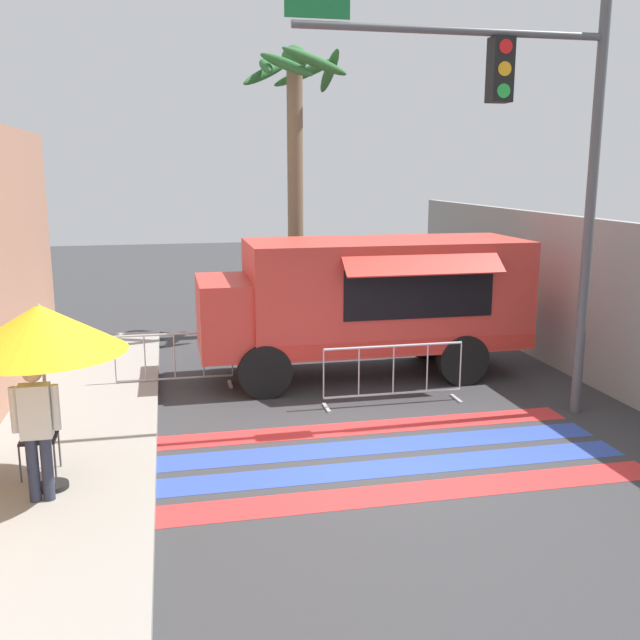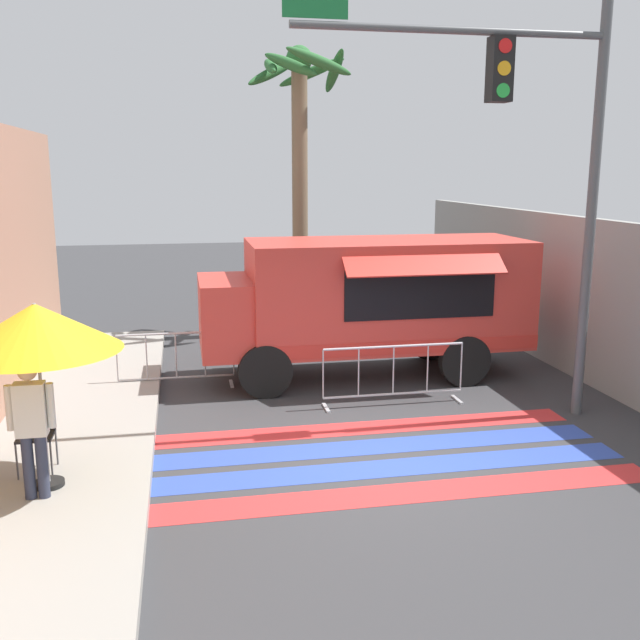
{
  "view_description": "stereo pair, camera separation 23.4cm",
  "coord_description": "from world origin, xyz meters",
  "px_view_note": "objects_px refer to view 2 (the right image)",
  "views": [
    {
      "loc": [
        -2.9,
        -8.75,
        3.89
      ],
      "look_at": [
        -0.46,
        2.59,
        1.43
      ],
      "focal_mm": 40.0,
      "sensor_mm": 36.0,
      "label": 1
    },
    {
      "loc": [
        -2.67,
        -8.79,
        3.89
      ],
      "look_at": [
        -0.46,
        2.59,
        1.43
      ],
      "focal_mm": 40.0,
      "sensor_mm": 36.0,
      "label": 2
    }
  ],
  "objects_px": {
    "folding_chair": "(36,427)",
    "palm_tree": "(300,139)",
    "patio_umbrella": "(36,328)",
    "vendor_person": "(32,422)",
    "barricade_front": "(393,375)",
    "traffic_signal_pole": "(539,142)",
    "food_truck": "(363,298)",
    "barricade_side": "(176,360)"
  },
  "relations": [
    {
      "from": "patio_umbrella",
      "to": "folding_chair",
      "type": "relative_size",
      "value": 2.41
    },
    {
      "from": "patio_umbrella",
      "to": "folding_chair",
      "type": "bearing_deg",
      "value": 110.35
    },
    {
      "from": "food_truck",
      "to": "traffic_signal_pole",
      "type": "bearing_deg",
      "value": -54.68
    },
    {
      "from": "patio_umbrella",
      "to": "barricade_front",
      "type": "distance_m",
      "value": 5.91
    },
    {
      "from": "food_truck",
      "to": "folding_chair",
      "type": "relative_size",
      "value": 6.57
    },
    {
      "from": "traffic_signal_pole",
      "to": "folding_chair",
      "type": "bearing_deg",
      "value": -171.59
    },
    {
      "from": "vendor_person",
      "to": "patio_umbrella",
      "type": "bearing_deg",
      "value": 77.45
    },
    {
      "from": "patio_umbrella",
      "to": "vendor_person",
      "type": "bearing_deg",
      "value": -103.37
    },
    {
      "from": "food_truck",
      "to": "patio_umbrella",
      "type": "xyz_separation_m",
      "value": [
        -4.97,
        -4.34,
        0.59
      ]
    },
    {
      "from": "traffic_signal_pole",
      "to": "vendor_person",
      "type": "xyz_separation_m",
      "value": [
        -6.99,
        -1.9,
        -3.19
      ]
    },
    {
      "from": "folding_chair",
      "to": "barricade_side",
      "type": "relative_size",
      "value": 0.44
    },
    {
      "from": "folding_chair",
      "to": "vendor_person",
      "type": "xyz_separation_m",
      "value": [
        0.13,
        -0.84,
        0.36
      ]
    },
    {
      "from": "vendor_person",
      "to": "barricade_front",
      "type": "distance_m",
      "value": 5.92
    },
    {
      "from": "folding_chair",
      "to": "food_truck",
      "type": "bearing_deg",
      "value": 43.77
    },
    {
      "from": "barricade_side",
      "to": "patio_umbrella",
      "type": "bearing_deg",
      "value": -109.35
    },
    {
      "from": "food_truck",
      "to": "barricade_front",
      "type": "xyz_separation_m",
      "value": [
        0.1,
        -1.75,
        -1.0
      ]
    },
    {
      "from": "traffic_signal_pole",
      "to": "folding_chair",
      "type": "distance_m",
      "value": 8.03
    },
    {
      "from": "traffic_signal_pole",
      "to": "barricade_front",
      "type": "height_order",
      "value": "traffic_signal_pole"
    },
    {
      "from": "barricade_side",
      "to": "barricade_front",
      "type": "bearing_deg",
      "value": -24.99
    },
    {
      "from": "food_truck",
      "to": "palm_tree",
      "type": "bearing_deg",
      "value": 97.52
    },
    {
      "from": "barricade_front",
      "to": "palm_tree",
      "type": "height_order",
      "value": "palm_tree"
    },
    {
      "from": "traffic_signal_pole",
      "to": "folding_chair",
      "type": "relative_size",
      "value": 6.84
    },
    {
      "from": "traffic_signal_pole",
      "to": "barricade_side",
      "type": "bearing_deg",
      "value": 153.88
    },
    {
      "from": "patio_umbrella",
      "to": "barricade_front",
      "type": "relative_size",
      "value": 0.92
    },
    {
      "from": "palm_tree",
      "to": "vendor_person",
      "type": "bearing_deg",
      "value": -117.85
    },
    {
      "from": "folding_chair",
      "to": "palm_tree",
      "type": "bearing_deg",
      "value": 66.4
    },
    {
      "from": "patio_umbrella",
      "to": "barricade_side",
      "type": "distance_m",
      "value": 4.78
    },
    {
      "from": "folding_chair",
      "to": "barricade_side",
      "type": "bearing_deg",
      "value": 72.94
    },
    {
      "from": "traffic_signal_pole",
      "to": "barricade_front",
      "type": "bearing_deg",
      "value": 151.76
    },
    {
      "from": "barricade_front",
      "to": "palm_tree",
      "type": "relative_size",
      "value": 0.37
    },
    {
      "from": "traffic_signal_pole",
      "to": "patio_umbrella",
      "type": "distance_m",
      "value": 7.42
    },
    {
      "from": "patio_umbrella",
      "to": "food_truck",
      "type": "bearing_deg",
      "value": 41.12
    },
    {
      "from": "food_truck",
      "to": "folding_chair",
      "type": "distance_m",
      "value": 6.47
    },
    {
      "from": "patio_umbrella",
      "to": "vendor_person",
      "type": "distance_m",
      "value": 1.07
    },
    {
      "from": "palm_tree",
      "to": "folding_chair",
      "type": "bearing_deg",
      "value": -121.08
    },
    {
      "from": "patio_umbrella",
      "to": "barricade_side",
      "type": "xyz_separation_m",
      "value": [
        1.49,
        4.25,
        -1.6
      ]
    },
    {
      "from": "vendor_person",
      "to": "barricade_side",
      "type": "xyz_separation_m",
      "value": [
        1.57,
        4.56,
        -0.57
      ]
    },
    {
      "from": "folding_chair",
      "to": "barricade_front",
      "type": "relative_size",
      "value": 0.38
    },
    {
      "from": "vendor_person",
      "to": "palm_tree",
      "type": "height_order",
      "value": "palm_tree"
    },
    {
      "from": "traffic_signal_pole",
      "to": "folding_chair",
      "type": "xyz_separation_m",
      "value": [
        -7.12,
        -1.05,
        -3.55
      ]
    },
    {
      "from": "folding_chair",
      "to": "barricade_side",
      "type": "height_order",
      "value": "folding_chair"
    },
    {
      "from": "folding_chair",
      "to": "palm_tree",
      "type": "relative_size",
      "value": 0.14
    }
  ]
}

